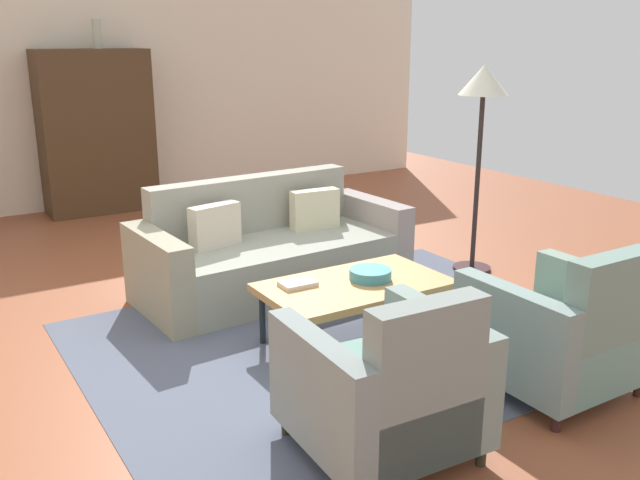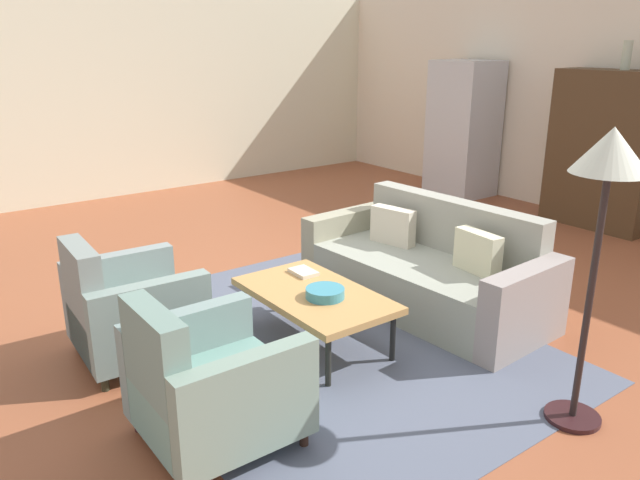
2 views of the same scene
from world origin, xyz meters
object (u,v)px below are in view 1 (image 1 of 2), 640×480
at_px(armchair_left, 389,391).
at_px(cabinet, 97,132).
at_px(armchair_right, 563,335).
at_px(fruit_bowl, 370,274).
at_px(coffee_table, 355,288).
at_px(book_stack, 298,284).
at_px(couch, 269,253).
at_px(vase_tall, 97,34).
at_px(floor_lamp, 483,100).

relative_size(armchair_left, cabinet, 0.49).
bearing_deg(armchair_right, fruit_bowl, 111.97).
height_order(coffee_table, cabinet, cabinet).
xyz_separation_m(coffee_table, fruit_bowl, (0.12, 0.00, 0.07)).
xyz_separation_m(book_stack, cabinet, (-0.10, 4.33, 0.48)).
distance_m(armchair_left, cabinet, 5.66).
xyz_separation_m(couch, vase_tall, (-0.34, 3.28, 1.67)).
relative_size(armchair_right, vase_tall, 2.82).
distance_m(armchair_left, book_stack, 1.34).
height_order(armchair_left, armchair_right, same).
distance_m(coffee_table, armchair_left, 1.31).
distance_m(coffee_table, vase_tall, 4.75).
bearing_deg(couch, coffee_table, 87.19).
bearing_deg(floor_lamp, coffee_table, -158.61).
bearing_deg(armchair_right, cabinet, 100.22).
relative_size(fruit_bowl, vase_tall, 0.88).
distance_m(armchair_left, vase_tall, 5.86).
height_order(couch, vase_tall, vase_tall).
height_order(book_stack, vase_tall, vase_tall).
distance_m(coffee_table, fruit_bowl, 0.14).
bearing_deg(vase_tall, coffee_table, -85.63).
xyz_separation_m(armchair_right, vase_tall, (-0.94, 5.63, 1.61)).
bearing_deg(armchair_right, couch, 104.16).
height_order(armchair_left, vase_tall, vase_tall).
bearing_deg(floor_lamp, couch, 162.62).
relative_size(couch, fruit_bowl, 7.81).
relative_size(coffee_table, vase_tall, 3.84).
bearing_deg(armchair_left, floor_lamp, 41.28).
height_order(armchair_left, floor_lamp, floor_lamp).
bearing_deg(armchair_left, cabinet, 91.02).
relative_size(armchair_right, cabinet, 0.49).
xyz_separation_m(couch, coffee_table, (0.00, -1.19, 0.08)).
relative_size(couch, coffee_table, 1.79).
distance_m(coffee_table, book_stack, 0.37).
distance_m(armchair_right, vase_tall, 5.93).
xyz_separation_m(armchair_left, fruit_bowl, (0.73, 1.17, 0.10)).
relative_size(coffee_table, cabinet, 0.67).
xyz_separation_m(coffee_table, book_stack, (-0.34, 0.14, 0.05)).
bearing_deg(cabinet, armchair_right, -79.53).
relative_size(armchair_left, armchair_right, 1.00).
relative_size(cabinet, vase_tall, 5.77).
bearing_deg(fruit_bowl, armchair_right, -67.77).
bearing_deg(coffee_table, cabinet, 95.64).
height_order(book_stack, cabinet, cabinet).
height_order(coffee_table, floor_lamp, floor_lamp).
distance_m(armchair_left, fruit_bowl, 1.38).
bearing_deg(armchair_right, book_stack, 125.53).
distance_m(armchair_right, floor_lamp, 2.39).
xyz_separation_m(coffee_table, cabinet, (-0.44, 4.47, 0.53)).
bearing_deg(armchair_right, coffee_table, 116.97).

